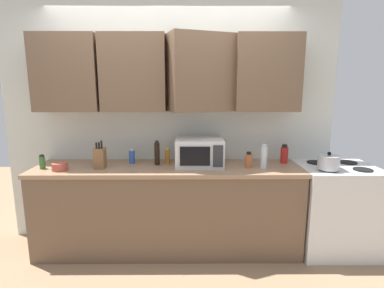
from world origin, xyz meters
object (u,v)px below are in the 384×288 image
(stove_range, at_px, (334,208))
(bottle_red_sauce, at_px, (284,154))
(knife_block, at_px, (100,158))
(bottle_clear_tall, at_px, (264,157))
(microwave, at_px, (199,152))
(kettle, at_px, (329,162))
(bottle_amber_vinegar, at_px, (167,156))
(bowl_ceramic_small, at_px, (60,167))
(bottle_green_oil, at_px, (42,162))
(bottle_blue_cleaner, at_px, (132,157))
(bottle_spice_jar, at_px, (249,160))
(bottle_soy_dark, at_px, (157,153))

(stove_range, bearing_deg, bottle_red_sauce, 163.57)
(knife_block, relative_size, bottle_clear_tall, 1.16)
(microwave, relative_size, bottle_red_sauce, 2.44)
(kettle, xyz_separation_m, bottle_amber_vinegar, (-1.57, 0.28, -0.00))
(bottle_clear_tall, xyz_separation_m, bowl_ceramic_small, (-1.98, -0.06, -0.08))
(bottle_clear_tall, xyz_separation_m, bottle_amber_vinegar, (-0.97, 0.19, -0.04))
(bottle_red_sauce, xyz_separation_m, bottle_amber_vinegar, (-1.23, -0.01, -0.01))
(bottle_green_oil, xyz_separation_m, bottle_blue_cleaner, (0.84, 0.21, 0.00))
(bottle_blue_cleaner, relative_size, bowl_ceramic_small, 1.03)
(bottle_spice_jar, bearing_deg, bowl_ceramic_small, -177.06)
(bottle_blue_cleaner, bearing_deg, bottle_soy_dark, -12.59)
(bottle_clear_tall, bearing_deg, microwave, 170.73)
(bottle_amber_vinegar, bearing_deg, bottle_spice_jar, -11.04)
(bottle_green_oil, xyz_separation_m, bowl_ceramic_small, (0.19, -0.05, -0.03))
(stove_range, distance_m, bowl_ceramic_small, 2.80)
(bottle_spice_jar, bearing_deg, kettle, -8.96)
(stove_range, distance_m, bottle_amber_vinegar, 1.82)
(microwave, xyz_separation_m, bottle_red_sauce, (0.90, 0.10, -0.05))
(microwave, xyz_separation_m, bottle_soy_dark, (-0.43, 0.03, -0.02))
(bottle_green_oil, height_order, bottle_amber_vinegar, bottle_amber_vinegar)
(bottle_red_sauce, relative_size, bowl_ceramic_small, 1.31)
(bottle_red_sauce, relative_size, bottle_green_oil, 1.38)
(bottle_blue_cleaner, bearing_deg, bottle_clear_tall, -8.40)
(bottle_green_oil, bearing_deg, kettle, -1.56)
(bottle_red_sauce, xyz_separation_m, bottle_green_oil, (-2.44, -0.21, -0.02))
(microwave, height_order, bottle_blue_cleaner, microwave)
(bottle_soy_dark, relative_size, bottle_amber_vinegar, 1.55)
(bottle_amber_vinegar, height_order, bowl_ceramic_small, bottle_amber_vinegar)
(stove_range, height_order, bottle_blue_cleaner, bottle_blue_cleaner)
(stove_range, xyz_separation_m, bottle_blue_cleaner, (-2.11, 0.14, 0.52))
(kettle, xyz_separation_m, bottle_soy_dark, (-1.67, 0.22, 0.04))
(stove_range, distance_m, microwave, 1.53)
(stove_range, bearing_deg, knife_block, -179.00)
(bottle_red_sauce, distance_m, bowl_ceramic_small, 2.27)
(kettle, distance_m, bottle_spice_jar, 0.76)
(bottle_soy_dark, bearing_deg, knife_block, -167.39)
(kettle, xyz_separation_m, bowl_ceramic_small, (-2.59, 0.02, -0.04))
(bottle_red_sauce, distance_m, bottle_amber_vinegar, 1.23)
(bottle_red_sauce, xyz_separation_m, bottle_clear_tall, (-0.27, -0.21, 0.02))
(knife_block, xyz_separation_m, bottle_spice_jar, (1.47, 0.02, -0.03))
(bottle_green_oil, xyz_separation_m, bottle_soy_dark, (1.11, 0.15, 0.05))
(bottle_soy_dark, bearing_deg, bottle_blue_cleaner, 167.41)
(bowl_ceramic_small, bearing_deg, knife_block, 11.58)
(stove_range, xyz_separation_m, bottle_spice_jar, (-0.92, -0.02, 0.52))
(bottle_spice_jar, bearing_deg, bottle_amber_vinegar, 168.96)
(bottle_spice_jar, relative_size, bottle_amber_vinegar, 0.97)
(knife_block, height_order, bowl_ceramic_small, knife_block)
(stove_range, bearing_deg, bottle_amber_vinegar, 175.45)
(knife_block, bearing_deg, bottle_red_sauce, 5.81)
(bottle_soy_dark, relative_size, bottle_blue_cleaner, 1.65)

